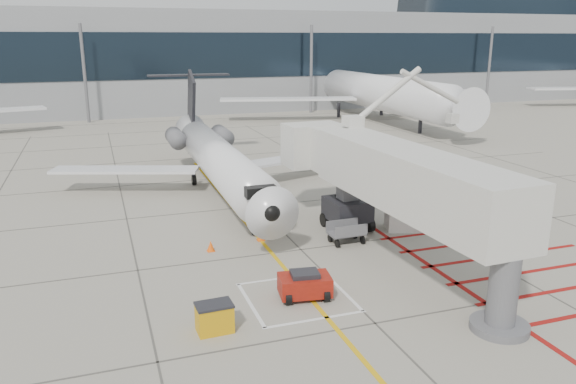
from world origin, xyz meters
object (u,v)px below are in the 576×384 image
object	(u,v)px
spill_bin	(214,317)
pushback_tug	(305,284)
regional_jet	(226,145)
jet_bridge	(408,191)

from	to	relation	value
spill_bin	pushback_tug	bearing A→B (deg)	17.96
regional_jet	jet_bridge	size ratio (longest dim) A/B	1.56
jet_bridge	regional_jet	bearing A→B (deg)	109.35
regional_jet	pushback_tug	world-z (taller)	regional_jet
pushback_tug	spill_bin	world-z (taller)	pushback_tug
jet_bridge	spill_bin	size ratio (longest dim) A/B	14.39
jet_bridge	spill_bin	bearing A→B (deg)	-165.18
regional_jet	pushback_tug	distance (m)	15.11
regional_jet	pushback_tug	bearing A→B (deg)	-89.92
regional_jet	jet_bridge	bearing A→B (deg)	-67.33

